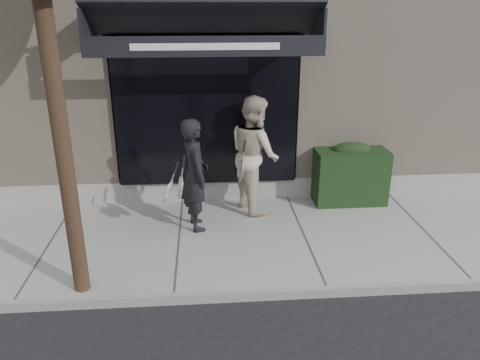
{
  "coord_description": "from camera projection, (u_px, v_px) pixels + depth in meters",
  "views": [
    {
      "loc": [
        -1.55,
        -6.65,
        3.64
      ],
      "look_at": [
        -0.98,
        0.6,
        0.85
      ],
      "focal_mm": 35.0,
      "sensor_mm": 36.0,
      "label": 1
    }
  ],
  "objects": [
    {
      "name": "pedestrian_front",
      "position": [
        195.0,
        175.0,
        7.46
      ],
      "size": [
        0.82,
        0.82,
        1.84
      ],
      "color": "black",
      "rests_on": "sidewalk"
    },
    {
      "name": "sidewalk",
      "position": [
        303.0,
        237.0,
        7.59
      ],
      "size": [
        20.0,
        3.0,
        0.12
      ],
      "primitive_type": "cube",
      "color": "gray",
      "rests_on": "ground"
    },
    {
      "name": "pedestrian_back",
      "position": [
        255.0,
        154.0,
        8.15
      ],
      "size": [
        1.05,
        1.19,
        2.05
      ],
      "color": "beige",
      "rests_on": "sidewalk"
    },
    {
      "name": "hedge",
      "position": [
        350.0,
        174.0,
        8.62
      ],
      "size": [
        1.3,
        0.7,
        1.14
      ],
      "color": "black",
      "rests_on": "sidewalk"
    },
    {
      "name": "ground",
      "position": [
        303.0,
        240.0,
        7.61
      ],
      "size": [
        80.0,
        80.0,
        0.0
      ],
      "primitive_type": "plane",
      "color": "black",
      "rests_on": "ground"
    },
    {
      "name": "curb",
      "position": [
        327.0,
        291.0,
        6.14
      ],
      "size": [
        20.0,
        0.1,
        0.14
      ],
      "primitive_type": "cube",
      "color": "gray",
      "rests_on": "ground"
    },
    {
      "name": "building_facade",
      "position": [
        266.0,
        41.0,
        11.24
      ],
      "size": [
        14.3,
        8.04,
        5.64
      ],
      "color": "tan",
      "rests_on": "ground"
    }
  ]
}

